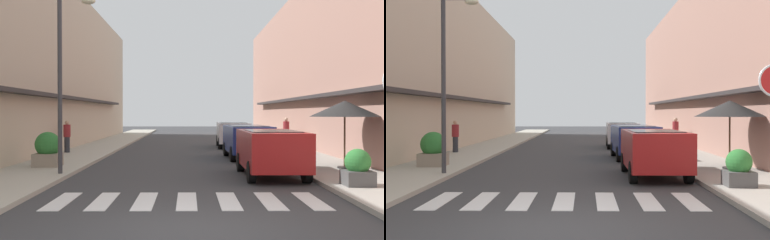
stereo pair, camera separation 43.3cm
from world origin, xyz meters
The scene contains 15 objects.
ground_plane centered at (0.00, 16.66, 0.00)m, with size 91.63×91.63×0.00m, color #38383A.
sidewalk_left centered at (-5.02, 16.66, 0.06)m, with size 2.68×58.31×0.12m, color #ADA899.
sidewalk_right centered at (5.02, 16.66, 0.06)m, with size 2.68×58.31×0.12m, color #9E998E.
building_row_left centered at (-8.86, 17.74, 4.55)m, with size 5.50×39.49×9.11m.
building_row_right centered at (8.86, 17.74, 4.58)m, with size 5.50×39.49×9.16m.
crosswalk centered at (0.00, 2.64, 0.01)m, with size 6.15×2.20×0.01m.
parked_car_near centered at (2.63, 6.67, 0.92)m, with size 1.83×4.13×1.47m.
parked_car_mid centered at (2.63, 12.54, 0.92)m, with size 1.90×4.10×1.47m.
parked_car_far centered at (2.63, 19.28, 0.92)m, with size 1.89×4.11×1.47m.
street_lamp centered at (-3.80, 6.64, 3.55)m, with size 1.19×0.28×5.64m.
cafe_umbrella centered at (5.39, 7.94, 2.15)m, with size 2.38×2.38×2.32m.
planter_corner centered at (4.46, 4.14, 0.57)m, with size 0.73×0.73×0.96m.
planter_midblock centered at (-4.97, 8.63, 0.71)m, with size 0.90×0.90×1.22m.
pedestrian_walking_near centered at (-5.81, 14.50, 0.92)m, with size 0.34×0.34×1.54m.
pedestrian_walking_far centered at (5.51, 18.08, 0.98)m, with size 0.34×0.34×1.64m.
Camera 2 is at (0.47, -7.99, 2.01)m, focal length 43.72 mm.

